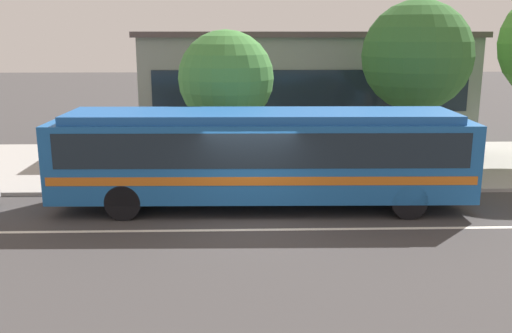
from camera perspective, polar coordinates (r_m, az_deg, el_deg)
ground_plane at (r=15.67m, az=-0.64°, el=-5.44°), size 120.00×120.00×0.00m
sidewalk_slab at (r=21.97m, az=-0.96°, el=0.24°), size 60.00×8.00×0.12m
lane_stripe_center at (r=14.91m, az=-0.58°, el=-6.42°), size 56.00×0.16×0.01m
transit_bus at (r=16.41m, az=0.60°, el=1.45°), size 12.05×2.78×2.86m
pedestrian_waiting_near_sign at (r=19.69m, az=-0.87°, el=1.76°), size 0.35×0.35×1.65m
pedestrian_walking_along_curb at (r=19.85m, az=-0.12°, el=2.02°), size 0.47×0.47×1.74m
pedestrian_standing_by_tree at (r=19.31m, az=11.39°, el=1.48°), size 0.47×0.47×1.77m
bus_stop_sign at (r=19.09m, az=13.05°, el=2.97°), size 0.13×0.44×2.49m
street_tree_near_stop at (r=19.73m, az=-3.06°, el=8.86°), size 3.31×3.31×5.05m
street_tree_mid_block at (r=21.61m, az=15.99°, el=10.69°), size 4.00×4.00×6.12m
station_building at (r=27.72m, az=4.60°, el=8.18°), size 14.86×8.01×5.10m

